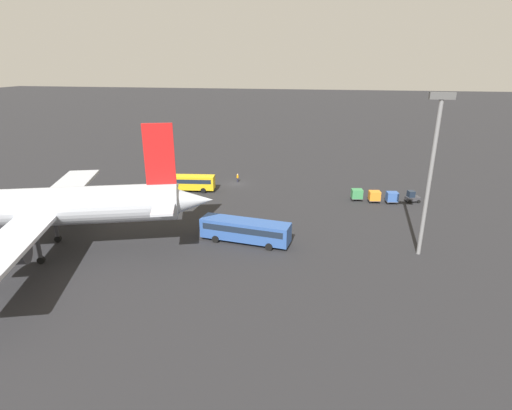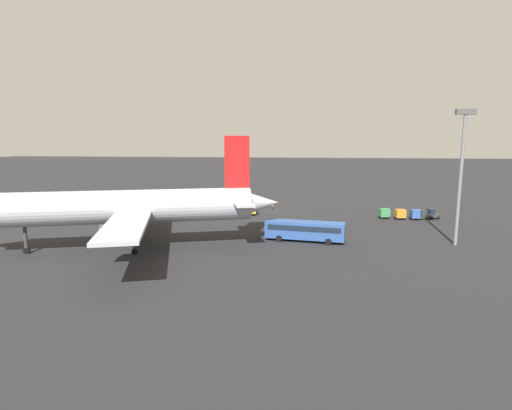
{
  "view_description": "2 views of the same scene",
  "coord_description": "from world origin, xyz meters",
  "px_view_note": "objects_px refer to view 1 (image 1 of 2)",
  "views": [
    {
      "loc": [
        -18.46,
        76.76,
        23.73
      ],
      "look_at": [
        -7.48,
        17.56,
        2.03
      ],
      "focal_mm": 28.0,
      "sensor_mm": 36.0,
      "label": 1
    },
    {
      "loc": [
        -8.06,
        89.83,
        15.81
      ],
      "look_at": [
        0.81,
        21.76,
        4.79
      ],
      "focal_mm": 28.0,
      "sensor_mm": 36.0,
      "label": 2
    }
  ],
  "objects_px": {
    "airplane": "(31,208)",
    "baggage_tug": "(412,197)",
    "cargo_cart_blue": "(392,197)",
    "shuttle_bus_far": "(245,229)",
    "worker_person": "(238,178)",
    "shuttle_bus_near": "(188,182)",
    "cargo_cart_green": "(357,194)",
    "cargo_cart_orange": "(374,196)"
  },
  "relations": [
    {
      "from": "airplane",
      "to": "baggage_tug",
      "type": "relative_size",
      "value": 16.93
    },
    {
      "from": "baggage_tug",
      "to": "cargo_cart_blue",
      "type": "height_order",
      "value": "baggage_tug"
    },
    {
      "from": "shuttle_bus_far",
      "to": "baggage_tug",
      "type": "relative_size",
      "value": 4.77
    },
    {
      "from": "airplane",
      "to": "worker_person",
      "type": "xyz_separation_m",
      "value": [
        -18.3,
        -36.78,
        -5.37
      ]
    },
    {
      "from": "cargo_cart_blue",
      "to": "shuttle_bus_far",
      "type": "bearing_deg",
      "value": 42.78
    },
    {
      "from": "airplane",
      "to": "baggage_tug",
      "type": "distance_m",
      "value": 60.15
    },
    {
      "from": "baggage_tug",
      "to": "worker_person",
      "type": "height_order",
      "value": "baggage_tug"
    },
    {
      "from": "airplane",
      "to": "shuttle_bus_near",
      "type": "bearing_deg",
      "value": -127.34
    },
    {
      "from": "worker_person",
      "to": "cargo_cart_green",
      "type": "height_order",
      "value": "cargo_cart_green"
    },
    {
      "from": "worker_person",
      "to": "cargo_cart_orange",
      "type": "distance_m",
      "value": 28.05
    },
    {
      "from": "airplane",
      "to": "cargo_cart_orange",
      "type": "relative_size",
      "value": 20.39
    },
    {
      "from": "shuttle_bus_near",
      "to": "shuttle_bus_far",
      "type": "height_order",
      "value": "shuttle_bus_far"
    },
    {
      "from": "airplane",
      "to": "shuttle_bus_near",
      "type": "relative_size",
      "value": 4.32
    },
    {
      "from": "shuttle_bus_far",
      "to": "cargo_cart_blue",
      "type": "height_order",
      "value": "shuttle_bus_far"
    },
    {
      "from": "shuttle_bus_far",
      "to": "cargo_cart_orange",
      "type": "xyz_separation_m",
      "value": [
        -19.18,
        -20.52,
        -0.71
      ]
    },
    {
      "from": "cargo_cart_blue",
      "to": "worker_person",
      "type": "bearing_deg",
      "value": -15.05
    },
    {
      "from": "cargo_cart_orange",
      "to": "cargo_cart_green",
      "type": "bearing_deg",
      "value": -10.55
    },
    {
      "from": "baggage_tug",
      "to": "shuttle_bus_far",
      "type": "bearing_deg",
      "value": 22.45
    },
    {
      "from": "airplane",
      "to": "worker_person",
      "type": "bearing_deg",
      "value": -134.5
    },
    {
      "from": "cargo_cart_blue",
      "to": "cargo_cart_green",
      "type": "relative_size",
      "value": 1.0
    },
    {
      "from": "cargo_cart_green",
      "to": "airplane",
      "type": "bearing_deg",
      "value": 34.8
    },
    {
      "from": "shuttle_bus_near",
      "to": "cargo_cart_orange",
      "type": "distance_m",
      "value": 34.97
    },
    {
      "from": "shuttle_bus_far",
      "to": "worker_person",
      "type": "xyz_separation_m",
      "value": [
        7.69,
        -28.57,
        -1.03
      ]
    },
    {
      "from": "shuttle_bus_near",
      "to": "baggage_tug",
      "type": "height_order",
      "value": "shuttle_bus_near"
    },
    {
      "from": "worker_person",
      "to": "cargo_cart_orange",
      "type": "bearing_deg",
      "value": 163.33
    },
    {
      "from": "worker_person",
      "to": "baggage_tug",
      "type": "bearing_deg",
      "value": 168.72
    },
    {
      "from": "baggage_tug",
      "to": "cargo_cart_blue",
      "type": "bearing_deg",
      "value": 2.59
    },
    {
      "from": "shuttle_bus_far",
      "to": "cargo_cart_orange",
      "type": "height_order",
      "value": "shuttle_bus_far"
    },
    {
      "from": "shuttle_bus_far",
      "to": "cargo_cart_blue",
      "type": "distance_m",
      "value": 30.24
    },
    {
      "from": "shuttle_bus_far",
      "to": "cargo_cart_orange",
      "type": "distance_m",
      "value": 28.1
    },
    {
      "from": "cargo_cart_blue",
      "to": "cargo_cart_green",
      "type": "height_order",
      "value": "same"
    },
    {
      "from": "airplane",
      "to": "cargo_cart_orange",
      "type": "xyz_separation_m",
      "value": [
        -45.16,
        -28.73,
        -5.05
      ]
    },
    {
      "from": "airplane",
      "to": "shuttle_bus_near",
      "type": "xyz_separation_m",
      "value": [
        -10.2,
        -29.14,
        -4.42
      ]
    },
    {
      "from": "shuttle_bus_far",
      "to": "baggage_tug",
      "type": "xyz_separation_m",
      "value": [
        -25.82,
        -21.89,
        -0.96
      ]
    },
    {
      "from": "shuttle_bus_near",
      "to": "cargo_cart_orange",
      "type": "bearing_deg",
      "value": 172.5
    },
    {
      "from": "cargo_cart_blue",
      "to": "cargo_cart_orange",
      "type": "height_order",
      "value": "same"
    },
    {
      "from": "shuttle_bus_far",
      "to": "worker_person",
      "type": "relative_size",
      "value": 7.35
    },
    {
      "from": "cargo_cart_orange",
      "to": "cargo_cart_green",
      "type": "relative_size",
      "value": 1.0
    },
    {
      "from": "airplane",
      "to": "cargo_cart_orange",
      "type": "height_order",
      "value": "airplane"
    },
    {
      "from": "cargo_cart_green",
      "to": "cargo_cart_orange",
      "type": "bearing_deg",
      "value": 169.45
    },
    {
      "from": "shuttle_bus_far",
      "to": "worker_person",
      "type": "bearing_deg",
      "value": -66.97
    },
    {
      "from": "cargo_cart_orange",
      "to": "cargo_cart_green",
      "type": "height_order",
      "value": "same"
    }
  ]
}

